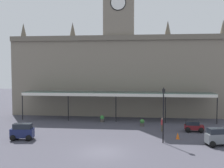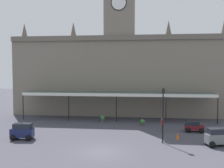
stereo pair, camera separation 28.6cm
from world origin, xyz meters
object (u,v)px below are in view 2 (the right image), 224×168
(car_grey_van, at_px, (218,138))
(victorian_lamppost, at_px, (163,109))
(traffic_cone, at_px, (178,136))
(planter_by_canopy, at_px, (142,123))
(pedestrian_beside_cars, at_px, (162,124))
(car_navy_van, at_px, (22,132))
(planter_forecourt_centre, at_px, (102,119))
(car_maroon_estate, at_px, (194,127))

(car_grey_van, bearing_deg, victorian_lamppost, 175.38)
(traffic_cone, distance_m, planter_by_canopy, 6.94)
(pedestrian_beside_cars, xyz_separation_m, planter_by_canopy, (-2.40, 2.57, -0.42))
(car_grey_van, xyz_separation_m, planter_by_canopy, (-7.35, 7.89, -0.32))
(car_navy_van, distance_m, planter_by_canopy, 15.15)
(car_grey_van, relative_size, planter_forecourt_centre, 2.67)
(victorian_lamppost, distance_m, planter_by_canopy, 8.30)
(victorian_lamppost, xyz_separation_m, traffic_cone, (1.74, 1.63, -3.15))
(victorian_lamppost, bearing_deg, car_grey_van, -4.62)
(car_maroon_estate, relative_size, pedestrian_beside_cars, 1.38)
(car_grey_van, xyz_separation_m, car_maroon_estate, (-1.18, 5.52, -0.24))
(car_navy_van, distance_m, planter_forecourt_centre, 12.38)
(car_grey_van, distance_m, planter_forecourt_centre, 16.48)
(car_maroon_estate, relative_size, victorian_lamppost, 0.40)
(pedestrian_beside_cars, height_order, planter_forecourt_centre, pedestrian_beside_cars)
(pedestrian_beside_cars, bearing_deg, victorian_lamppost, -94.31)
(traffic_cone, bearing_deg, planter_forecourt_centre, 139.79)
(car_navy_van, relative_size, car_maroon_estate, 1.08)
(pedestrian_beside_cars, relative_size, planter_by_canopy, 1.74)
(car_maroon_estate, xyz_separation_m, planter_by_canopy, (-6.18, 2.37, -0.07))
(traffic_cone, bearing_deg, planter_by_canopy, 122.89)
(planter_by_canopy, bearing_deg, planter_forecourt_centre, 159.12)
(car_navy_van, xyz_separation_m, car_maroon_estate, (19.12, 5.48, -0.24))
(traffic_cone, height_order, planter_by_canopy, planter_by_canopy)
(car_grey_van, distance_m, victorian_lamppost, 5.99)
(planter_forecourt_centre, bearing_deg, traffic_cone, -40.21)
(pedestrian_beside_cars, distance_m, victorian_lamppost, 5.55)
(pedestrian_beside_cars, distance_m, planter_forecourt_centre, 9.39)
(car_maroon_estate, height_order, planter_forecourt_centre, car_maroon_estate)
(traffic_cone, distance_m, planter_forecourt_centre, 12.39)
(traffic_cone, bearing_deg, pedestrian_beside_cars, 112.81)
(planter_by_canopy, xyz_separation_m, planter_forecourt_centre, (-5.70, 2.17, 0.00))
(car_grey_van, distance_m, traffic_cone, 4.16)
(car_navy_van, relative_size, planter_by_canopy, 2.59)
(car_grey_van, height_order, victorian_lamppost, victorian_lamppost)
(victorian_lamppost, bearing_deg, car_maroon_estate, 50.85)
(car_navy_van, height_order, planter_by_canopy, car_navy_van)
(car_navy_van, xyz_separation_m, car_grey_van, (20.30, -0.04, 0.00))
(car_navy_van, xyz_separation_m, planter_by_canopy, (12.95, 7.86, -0.32))
(traffic_cone, xyz_separation_m, planter_by_canopy, (-3.77, 5.83, 0.13))
(victorian_lamppost, relative_size, planter_by_canopy, 5.98)
(planter_forecourt_centre, bearing_deg, car_grey_van, -37.64)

